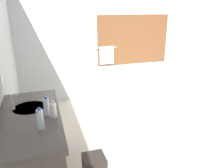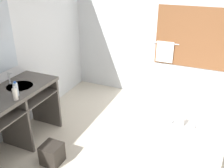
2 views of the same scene
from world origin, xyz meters
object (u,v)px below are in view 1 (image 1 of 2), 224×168
at_px(waste_bin, 94,167).
at_px(water_bottle_1, 40,119).
at_px(water_bottle_2, 46,107).
at_px(bathtub, 150,93).
at_px(soap_dispenser, 53,110).

bearing_deg(waste_bin, water_bottle_1, -155.61).
distance_m(water_bottle_1, water_bottle_2, 0.29).
bearing_deg(water_bottle_1, bathtub, 40.55).
xyz_separation_m(water_bottle_1, water_bottle_2, (0.06, 0.28, -0.01)).
height_order(bathtub, water_bottle_1, water_bottle_1).
bearing_deg(water_bottle_2, soap_dispenser, -53.04).
relative_size(water_bottle_2, soap_dispenser, 1.09).
xyz_separation_m(water_bottle_1, soap_dispenser, (0.13, 0.19, -0.02)).
bearing_deg(water_bottle_2, bathtub, 36.71).
bearing_deg(water_bottle_1, water_bottle_2, 77.03).
bearing_deg(water_bottle_2, water_bottle_1, -102.97).
bearing_deg(soap_dispenser, waste_bin, 7.41).
bearing_deg(water_bottle_1, soap_dispenser, 56.13).
bearing_deg(water_bottle_2, waste_bin, -3.88).
xyz_separation_m(bathtub, soap_dispenser, (-1.99, -1.62, 0.67)).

